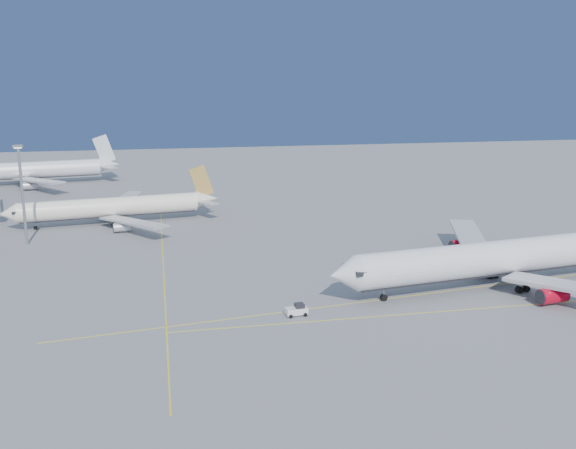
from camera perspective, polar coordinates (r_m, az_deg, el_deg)
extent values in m
plane|color=slate|center=(124.66, 7.93, -5.64)|extent=(500.00, 500.00, 0.00)
cube|color=yellow|center=(114.24, 12.65, -7.62)|extent=(90.00, 0.18, 0.02)
cube|color=yellow|center=(119.34, 8.88, -6.54)|extent=(118.86, 16.88, 0.02)
cube|color=yellow|center=(146.62, -11.05, -2.88)|extent=(0.18, 140.00, 0.02)
cylinder|color=white|center=(130.17, 18.65, -2.73)|extent=(62.98, 15.20, 6.49)
cone|color=white|center=(112.94, 4.95, -4.46)|extent=(5.90, 7.13, 6.49)
cube|color=black|center=(113.61, 5.94, -4.02)|extent=(2.64, 6.36, 0.78)
cube|color=#B7B7BC|center=(147.93, 16.03, -1.40)|extent=(15.49, 32.66, 0.62)
cylinder|color=gray|center=(117.62, 8.53, -5.84)|extent=(0.27, 0.27, 2.57)
cylinder|color=black|center=(118.04, 8.51, -6.43)|extent=(1.33, 0.95, 1.23)
cylinder|color=gray|center=(128.56, 20.17, -4.87)|extent=(0.36, 0.36, 2.57)
cylinder|color=black|center=(128.95, 20.12, -5.41)|extent=(1.36, 1.17, 1.23)
cylinder|color=gray|center=(135.37, 17.71, -3.79)|extent=(0.36, 0.36, 2.57)
cylinder|color=black|center=(135.73, 17.68, -4.31)|extent=(1.36, 1.17, 1.23)
cylinder|color=red|center=(123.07, 22.47, -5.85)|extent=(5.71, 3.52, 2.80)
cylinder|color=red|center=(141.32, 15.84, -2.94)|extent=(5.71, 3.52, 2.80)
cylinder|color=red|center=(151.64, 15.20, -1.81)|extent=(5.71, 3.52, 2.80)
cylinder|color=white|center=(181.67, -15.53, 1.50)|extent=(47.63, 12.17, 5.19)
cone|color=white|center=(181.64, -23.62, 0.87)|extent=(4.83, 5.74, 5.19)
cone|color=white|center=(185.45, -7.25, 2.28)|extent=(7.04, 5.83, 4.93)
cube|color=black|center=(181.42, -23.09, 1.08)|extent=(2.17, 5.10, 0.64)
cube|color=#B7B7BC|center=(168.39, -13.60, 0.22)|extent=(18.33, 23.68, 0.50)
cube|color=#B7B7BC|center=(196.30, -14.58, 1.98)|extent=(12.14, 25.75, 0.50)
cube|color=#A98B3F|center=(184.27, -7.71, 3.81)|extent=(6.99, 1.45, 9.64)
cylinder|color=gray|center=(181.95, -21.57, 0.06)|extent=(0.22, 0.22, 2.10)
cylinder|color=black|center=(182.17, -21.54, -0.26)|extent=(1.09, 0.78, 1.00)
cylinder|color=gray|center=(178.78, -15.08, 0.31)|extent=(0.29, 0.29, 2.10)
cylinder|color=black|center=(179.00, -15.06, -0.01)|extent=(1.11, 0.96, 1.00)
cylinder|color=gray|center=(185.97, -15.29, 0.79)|extent=(0.29, 0.29, 2.10)
cylinder|color=black|center=(186.19, -15.27, 0.47)|extent=(1.11, 0.96, 1.00)
cylinder|color=#B7B7BC|center=(171.00, -14.54, -0.23)|extent=(4.66, 2.90, 2.28)
cylinder|color=#B7B7BC|center=(193.92, -15.25, 1.29)|extent=(4.66, 2.90, 2.28)
cylinder|color=white|center=(256.77, -22.44, 4.47)|extent=(54.23, 14.65, 6.04)
cone|color=white|center=(257.57, -15.59, 5.15)|extent=(8.38, 6.88, 5.74)
cube|color=#B7B7BC|center=(240.68, -21.30, 3.65)|extent=(21.36, 27.00, 0.59)
cube|color=#B7B7BC|center=(273.12, -21.30, 4.68)|extent=(13.71, 29.51, 0.59)
cube|color=silver|center=(256.71, -16.03, 6.45)|extent=(8.27, 1.82, 11.42)
cylinder|color=gray|center=(252.99, -22.14, 3.54)|extent=(0.35, 0.35, 2.48)
cylinder|color=black|center=(253.18, -22.11, 3.26)|extent=(1.33, 1.15, 1.19)
cylinder|color=gray|center=(261.53, -22.11, 3.83)|extent=(0.35, 0.35, 2.48)
cylinder|color=black|center=(261.71, -22.09, 3.56)|extent=(1.33, 1.15, 1.19)
cylinder|color=#B7B7BC|center=(243.93, -21.98, 3.22)|extent=(5.55, 3.50, 2.70)
cylinder|color=#B7B7BC|center=(270.56, -21.91, 4.12)|extent=(5.55, 3.50, 2.70)
cube|color=white|center=(109.87, 0.75, -7.68)|extent=(3.85, 2.21, 1.10)
cube|color=black|center=(109.74, 1.03, -7.24)|extent=(1.62, 1.71, 0.83)
cylinder|color=black|center=(108.82, 0.26, -8.17)|extent=(0.67, 0.39, 0.64)
cylinder|color=black|center=(110.54, -0.05, -7.83)|extent=(0.67, 0.39, 0.64)
cylinder|color=black|center=(109.58, 1.55, -8.02)|extent=(0.67, 0.39, 0.64)
cylinder|color=black|center=(111.29, 1.23, -7.68)|extent=(0.67, 0.39, 0.64)
cylinder|color=gray|center=(164.66, -22.52, 2.32)|extent=(0.66, 0.66, 23.55)
cube|color=gray|center=(163.05, -22.89, 6.44)|extent=(2.07, 2.07, 0.47)
cube|color=white|center=(163.08, -22.87, 6.31)|extent=(1.51, 1.51, 0.24)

